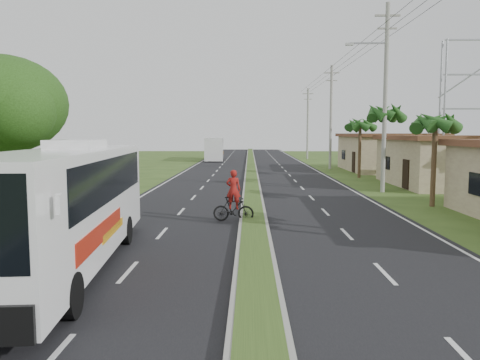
{
  "coord_description": "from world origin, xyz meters",
  "views": [
    {
      "loc": [
        -0.18,
        -12.42,
        3.79
      ],
      "look_at": [
        -0.58,
        7.66,
        1.8
      ],
      "focal_mm": 35.0,
      "sensor_mm": 36.0,
      "label": 1
    }
  ],
  "objects": [
    {
      "name": "motorcyclist",
      "position": [
        -0.87,
        7.53,
        0.81
      ],
      "size": [
        1.8,
        0.64,
        2.26
      ],
      "rotation": [
        0.0,
        0.0,
        -0.08
      ],
      "color": "black",
      "rests_on": "ground"
    },
    {
      "name": "shop_mid",
      "position": [
        14.0,
        22.0,
        1.86
      ],
      "size": [
        7.6,
        10.6,
        3.67
      ],
      "color": "tan",
      "rests_on": "ground"
    },
    {
      "name": "coach_bus_far",
      "position": [
        -5.2,
        54.69,
        1.85
      ],
      "size": [
        2.99,
        11.29,
        3.26
      ],
      "rotation": [
        0.0,
        0.0,
        0.05
      ],
      "color": "white",
      "rests_on": "ground"
    },
    {
      "name": "palm_verge_c",
      "position": [
        8.8,
        19.0,
        5.12
      ],
      "size": [
        2.4,
        2.4,
        5.85
      ],
      "color": "#473321",
      "rests_on": "ground"
    },
    {
      "name": "utility_pole_b",
      "position": [
        8.47,
        18.0,
        6.26
      ],
      "size": [
        3.2,
        0.28,
        12.0
      ],
      "color": "gray",
      "rests_on": "ground"
    },
    {
      "name": "coach_bus_main",
      "position": [
        -5.2,
        0.28,
        1.99
      ],
      "size": [
        3.32,
        11.35,
        3.62
      ],
      "rotation": [
        0.0,
        0.0,
        0.09
      ],
      "color": "white",
      "rests_on": "ground"
    },
    {
      "name": "palm_verge_d",
      "position": [
        9.3,
        28.0,
        4.55
      ],
      "size": [
        2.4,
        2.4,
        5.25
      ],
      "color": "#473321",
      "rests_on": "ground"
    },
    {
      "name": "shop_far",
      "position": [
        14.0,
        36.0,
        1.93
      ],
      "size": [
        8.6,
        11.6,
        3.82
      ],
      "color": "tan",
      "rests_on": "ground"
    },
    {
      "name": "palm_verge_b",
      "position": [
        9.4,
        12.0,
        4.36
      ],
      "size": [
        2.4,
        2.4,
        5.05
      ],
      "color": "#473321",
      "rests_on": "ground"
    },
    {
      "name": "median_strip",
      "position": [
        0.0,
        20.0,
        0.1
      ],
      "size": [
        1.2,
        160.0,
        0.18
      ],
      "color": "gray",
      "rests_on": "ground"
    },
    {
      "name": "lane_edge_right",
      "position": [
        6.7,
        20.0,
        0.0
      ],
      "size": [
        0.12,
        160.0,
        0.01
      ],
      "primitive_type": "cube",
      "color": "silver",
      "rests_on": "ground"
    },
    {
      "name": "utility_pole_c",
      "position": [
        8.5,
        38.0,
        5.67
      ],
      "size": [
        1.6,
        0.28,
        11.0
      ],
      "color": "gray",
      "rests_on": "ground"
    },
    {
      "name": "utility_pole_d",
      "position": [
        8.5,
        58.0,
        5.42
      ],
      "size": [
        1.6,
        0.28,
        10.5
      ],
      "color": "gray",
      "rests_on": "ground"
    },
    {
      "name": "ground",
      "position": [
        0.0,
        0.0,
        0.0
      ],
      "size": [
        180.0,
        180.0,
        0.0
      ],
      "primitive_type": "plane",
      "color": "#344E1C",
      "rests_on": "ground"
    },
    {
      "name": "road_asphalt",
      "position": [
        0.0,
        20.0,
        0.01
      ],
      "size": [
        14.0,
        160.0,
        0.02
      ],
      "primitive_type": "cube",
      "color": "black",
      "rests_on": "ground"
    },
    {
      "name": "lane_edge_left",
      "position": [
        -6.7,
        20.0,
        0.0
      ],
      "size": [
        0.12,
        160.0,
        0.01
      ],
      "primitive_type": "cube",
      "color": "silver",
      "rests_on": "ground"
    },
    {
      "name": "shade_tree",
      "position": [
        -12.11,
        10.02,
        5.03
      ],
      "size": [
        6.3,
        6.0,
        7.54
      ],
      "color": "#473321",
      "rests_on": "ground"
    }
  ]
}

